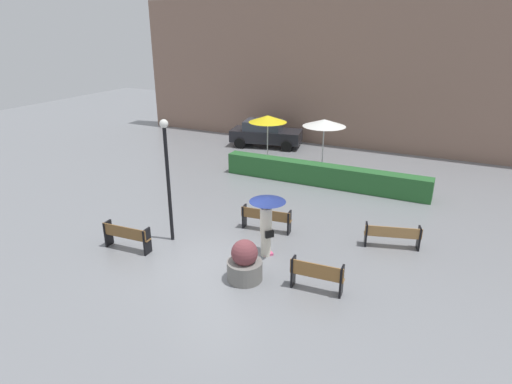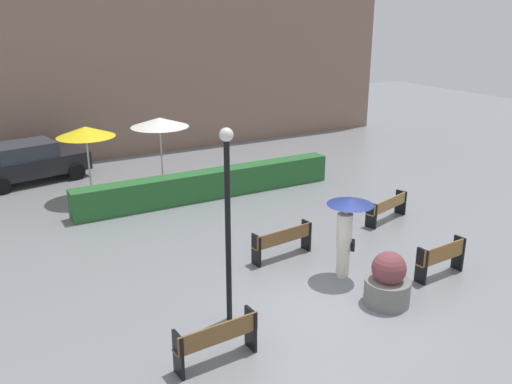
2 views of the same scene
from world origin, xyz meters
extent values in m
plane|color=gray|center=(0.00, 0.00, 0.00)|extent=(60.00, 60.00, 0.00)
cube|color=#9E7242|center=(4.80, 3.64, 0.42)|extent=(1.83, 0.76, 0.04)
cube|color=#9E7242|center=(4.85, 3.49, 0.62)|extent=(1.77, 0.54, 0.35)
cube|color=black|center=(3.99, 3.39, 0.40)|extent=(0.16, 0.38, 0.80)
cube|color=black|center=(5.63, 3.86, 0.40)|extent=(0.16, 0.38, 0.80)
cube|color=olive|center=(3.36, 0.10, 0.46)|extent=(1.51, 0.32, 0.04)
cube|color=olive|center=(3.37, -0.04, 0.70)|extent=(1.50, 0.13, 0.42)
cube|color=black|center=(2.67, 0.03, 0.45)|extent=(0.08, 0.33, 0.91)
cube|color=black|center=(4.05, 0.12, 0.45)|extent=(0.08, 0.33, 0.91)
cube|color=brown|center=(0.50, 2.97, 0.47)|extent=(1.85, 0.46, 0.04)
cube|color=brown|center=(0.52, 2.82, 0.67)|extent=(1.82, 0.24, 0.36)
cube|color=black|center=(-0.35, 2.85, 0.43)|extent=(0.10, 0.37, 0.85)
cube|color=black|center=(1.35, 3.04, 0.43)|extent=(0.10, 0.37, 0.85)
cube|color=brown|center=(-3.03, -0.34, 0.48)|extent=(1.69, 0.38, 0.04)
cube|color=brown|center=(-3.02, -0.50, 0.69)|extent=(1.68, 0.15, 0.39)
cube|color=black|center=(-3.81, -0.41, 0.44)|extent=(0.08, 0.38, 0.88)
cube|color=black|center=(-2.25, -0.31, 0.44)|extent=(0.08, 0.38, 0.88)
cylinder|color=silver|center=(1.25, 1.27, 0.40)|extent=(0.32, 0.32, 0.80)
cube|color=#F2598C|center=(1.28, 1.32, 0.04)|extent=(0.40, 0.41, 0.08)
cylinder|color=silver|center=(1.25, 1.27, 1.24)|extent=(0.38, 0.38, 0.87)
sphere|color=tan|center=(1.25, 1.27, 1.78)|extent=(0.21, 0.21, 0.21)
cube|color=black|center=(1.43, 1.15, 0.85)|extent=(0.26, 0.28, 0.22)
cylinder|color=black|center=(1.32, 1.21, 1.55)|extent=(0.02, 0.02, 0.90)
cone|color=navy|center=(1.32, 1.21, 2.00)|extent=(1.14, 1.14, 0.16)
cylinder|color=slate|center=(1.29, -0.30, 0.30)|extent=(1.04, 1.04, 0.59)
sphere|color=brown|center=(1.29, -0.30, 0.88)|extent=(0.78, 0.78, 0.78)
cylinder|color=black|center=(-2.13, 0.86, 1.98)|extent=(0.12, 0.12, 3.96)
sphere|color=white|center=(-2.13, 0.86, 4.08)|extent=(0.28, 0.28, 0.28)
cylinder|color=silver|center=(-2.82, 10.33, 1.21)|extent=(0.06, 0.06, 2.42)
cone|color=yellow|center=(-2.82, 10.33, 2.42)|extent=(1.98, 1.98, 0.35)
cylinder|color=silver|center=(0.04, 10.92, 1.18)|extent=(0.06, 0.06, 2.36)
cone|color=white|center=(0.04, 10.92, 2.36)|extent=(2.19, 2.19, 0.35)
cube|color=#28602D|center=(0.87, 8.40, 0.49)|extent=(9.58, 0.70, 0.99)
cube|color=#846656|center=(0.00, 16.00, 4.24)|extent=(28.00, 1.20, 8.48)
cube|color=black|center=(-4.35, 13.51, 0.67)|extent=(4.46, 2.55, 0.70)
cube|color=#333842|center=(-4.54, 13.47, 1.29)|extent=(2.47, 2.01, 0.55)
cylinder|color=black|center=(-3.12, 14.65, 0.32)|extent=(0.67, 0.34, 0.64)
cylinder|color=black|center=(-2.77, 12.94, 0.32)|extent=(0.67, 0.34, 0.64)
cylinder|color=black|center=(-5.57, 12.37, 0.32)|extent=(0.67, 0.34, 0.64)
camera|label=1|loc=(6.39, -10.07, 7.03)|focal=30.58mm
camera|label=2|loc=(-6.71, -8.44, 6.39)|focal=38.30mm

